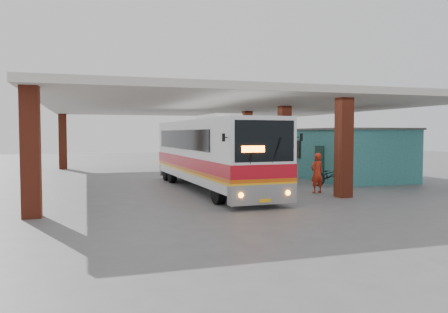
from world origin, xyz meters
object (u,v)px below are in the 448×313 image
Objects in this scene: pedestrian at (317,173)px; red_chair at (280,169)px; coach_bus at (211,153)px; motorcycle at (330,175)px.

pedestrian reaches higher than red_chair.
coach_bus is at bearing -158.14° from red_chair.
motorcycle is 2.57× the size of red_chair.
coach_bus reaches higher than motorcycle.
motorcycle is 3.15m from pedestrian.
coach_bus is 5.22m from pedestrian.
coach_bus is 8.92m from red_chair.
motorcycle is at bearing -110.03° from red_chair.
coach_bus is at bearing -41.33° from pedestrian.
motorcycle is 6.21m from red_chair.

